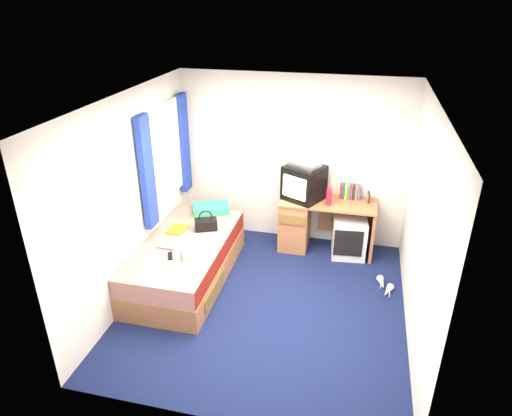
% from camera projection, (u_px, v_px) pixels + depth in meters
% --- Properties ---
extents(ground, '(3.40, 3.40, 0.00)m').
position_uv_depth(ground, '(266.00, 303.00, 5.43)').
color(ground, '#0C1438').
rests_on(ground, ground).
extents(room_shell, '(3.40, 3.40, 3.40)m').
position_uv_depth(room_shell, '(267.00, 191.00, 4.80)').
color(room_shell, white).
rests_on(room_shell, ground).
extents(bed, '(1.01, 2.00, 0.54)m').
position_uv_depth(bed, '(186.00, 260.00, 5.79)').
color(bed, '#A66B45').
rests_on(bed, ground).
extents(pillow, '(0.58, 0.49, 0.11)m').
position_uv_depth(pillow, '(211.00, 208.00, 6.40)').
color(pillow, teal).
rests_on(pillow, bed).
extents(desk, '(1.30, 0.55, 0.75)m').
position_uv_depth(desk, '(307.00, 221.00, 6.46)').
color(desk, '#A66B45').
rests_on(desk, ground).
extents(storage_cube, '(0.49, 0.49, 0.56)m').
position_uv_depth(storage_cube, '(349.00, 237.00, 6.31)').
color(storage_cube, silver).
rests_on(storage_cube, ground).
extents(crt_tv, '(0.63, 0.61, 0.48)m').
position_uv_depth(crt_tv, '(304.00, 183.00, 6.22)').
color(crt_tv, black).
rests_on(crt_tv, desk).
extents(vcr, '(0.48, 0.44, 0.08)m').
position_uv_depth(vcr, '(305.00, 164.00, 6.10)').
color(vcr, '#B3B3B6').
rests_on(vcr, crt_tv).
extents(book_row, '(0.27, 0.13, 0.20)m').
position_uv_depth(book_row, '(350.00, 192.00, 6.29)').
color(book_row, maroon).
rests_on(book_row, desk).
extents(picture_frame, '(0.04, 0.12, 0.14)m').
position_uv_depth(picture_frame, '(369.00, 197.00, 6.20)').
color(picture_frame, '#302210').
rests_on(picture_frame, desk).
extents(pink_water_bottle, '(0.08, 0.08, 0.23)m').
position_uv_depth(pink_water_bottle, '(329.00, 197.00, 6.09)').
color(pink_water_bottle, red).
rests_on(pink_water_bottle, desk).
extents(aerosol_can, '(0.05, 0.05, 0.17)m').
position_uv_depth(aerosol_can, '(317.00, 194.00, 6.24)').
color(aerosol_can, silver).
rests_on(aerosol_can, desk).
extents(handbag, '(0.33, 0.26, 0.27)m').
position_uv_depth(handbag, '(206.00, 224.00, 5.92)').
color(handbag, black).
rests_on(handbag, bed).
extents(towel, '(0.34, 0.31, 0.09)m').
position_uv_depth(towel, '(195.00, 253.00, 5.34)').
color(towel, silver).
rests_on(towel, bed).
extents(magazine, '(0.24, 0.30, 0.01)m').
position_uv_depth(magazine, '(178.00, 229.00, 5.94)').
color(magazine, yellow).
rests_on(magazine, bed).
extents(water_bottle, '(0.20, 0.08, 0.07)m').
position_uv_depth(water_bottle, '(167.00, 246.00, 5.50)').
color(water_bottle, silver).
rests_on(water_bottle, bed).
extents(colour_swatch_fan, '(0.21, 0.18, 0.01)m').
position_uv_depth(colour_swatch_fan, '(170.00, 268.00, 5.12)').
color(colour_swatch_fan, yellow).
rests_on(colour_swatch_fan, bed).
extents(remote_control, '(0.11, 0.17, 0.02)m').
position_uv_depth(remote_control, '(170.00, 256.00, 5.35)').
color(remote_control, black).
rests_on(remote_control, bed).
extents(window_assembly, '(0.11, 1.42, 1.40)m').
position_uv_depth(window_assembly, '(166.00, 156.00, 5.93)').
color(window_assembly, silver).
rests_on(window_assembly, room_shell).
extents(white_heels, '(0.21, 0.39, 0.09)m').
position_uv_depth(white_heels, '(385.00, 287.00, 5.65)').
color(white_heels, white).
rests_on(white_heels, ground).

